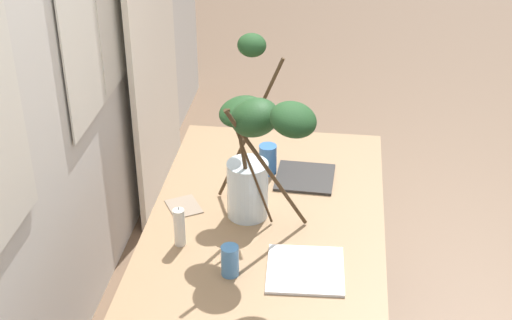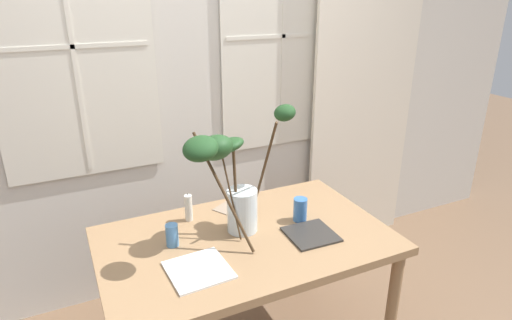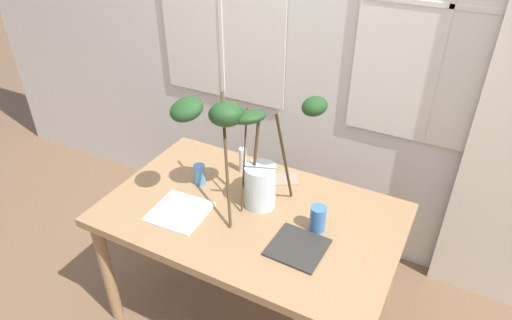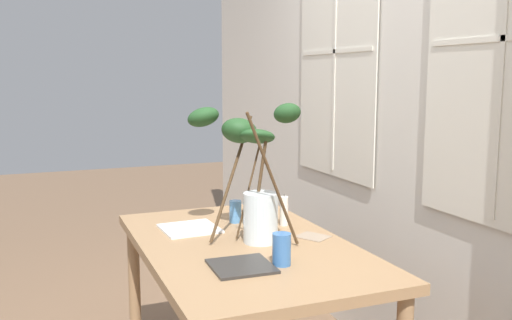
# 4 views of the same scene
# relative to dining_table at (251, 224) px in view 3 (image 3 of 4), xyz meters

# --- Properties ---
(ground) EXTENTS (14.00, 14.00, 0.00)m
(ground) POSITION_rel_dining_table_xyz_m (0.00, 0.00, -0.67)
(ground) COLOR brown
(back_wall_with_windows) EXTENTS (5.58, 0.14, 2.82)m
(back_wall_with_windows) POSITION_rel_dining_table_xyz_m (-0.00, 0.89, 0.75)
(back_wall_with_windows) COLOR beige
(back_wall_with_windows) RESTS_ON ground
(dining_table) EXTENTS (1.46, 0.90, 0.75)m
(dining_table) POSITION_rel_dining_table_xyz_m (0.00, 0.00, 0.00)
(dining_table) COLOR #93704C
(dining_table) RESTS_ON ground
(vase_with_branches) EXTENTS (0.69, 0.43, 0.66)m
(vase_with_branches) POSITION_rel_dining_table_xyz_m (-0.05, 0.04, 0.40)
(vase_with_branches) COLOR silver
(vase_with_branches) RESTS_ON dining_table
(drinking_glass_blue_left) EXTENTS (0.06, 0.06, 0.11)m
(drinking_glass_blue_left) POSITION_rel_dining_table_xyz_m (-0.36, 0.09, 0.14)
(drinking_glass_blue_left) COLOR #4C84BC
(drinking_glass_blue_left) RESTS_ON dining_table
(drinking_glass_blue_right) EXTENTS (0.07, 0.07, 0.13)m
(drinking_glass_blue_right) POSITION_rel_dining_table_xyz_m (0.34, 0.03, 0.15)
(drinking_glass_blue_right) COLOR #386BAD
(drinking_glass_blue_right) RESTS_ON dining_table
(plate_square_left) EXTENTS (0.28, 0.28, 0.01)m
(plate_square_left) POSITION_rel_dining_table_xyz_m (-0.31, -0.17, 0.09)
(plate_square_left) COLOR white
(plate_square_left) RESTS_ON dining_table
(plate_square_right) EXTENTS (0.25, 0.25, 0.01)m
(plate_square_right) POSITION_rel_dining_table_xyz_m (0.31, -0.13, 0.09)
(plate_square_right) COLOR #2D2B28
(plate_square_right) RESTS_ON dining_table
(napkin_folded) EXTENTS (0.18, 0.17, 0.00)m
(napkin_folded) POSITION_rel_dining_table_xyz_m (0.03, 0.33, 0.08)
(napkin_folded) COLOR gray
(napkin_folded) RESTS_ON dining_table
(pillar_candle) EXTENTS (0.04, 0.04, 0.16)m
(pillar_candle) POSITION_rel_dining_table_xyz_m (-0.21, 0.29, 0.16)
(pillar_candle) COLOR silver
(pillar_candle) RESTS_ON dining_table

